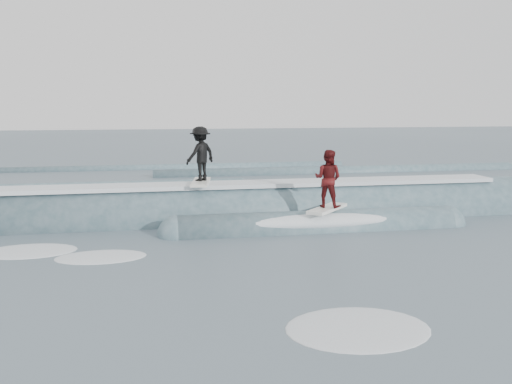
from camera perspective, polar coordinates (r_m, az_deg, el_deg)
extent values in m
plane|color=#3B4B56|center=(14.86, 3.41, -6.87)|extent=(160.00, 160.00, 0.00)
cylinder|color=#38555F|center=(20.18, -0.54, -2.66)|extent=(21.63, 2.32, 2.32)
cylinder|color=#38555F|center=(18.51, 6.20, -3.76)|extent=(9.00, 1.26, 1.26)
sphere|color=#38555F|center=(17.74, -7.87, -4.35)|extent=(1.26, 1.26, 1.26)
sphere|color=#38555F|center=(20.28, 18.46, -3.06)|extent=(1.26, 1.26, 1.26)
cube|color=white|center=(19.98, -0.55, 0.79)|extent=(18.00, 1.30, 0.14)
ellipsoid|color=white|center=(18.45, 6.22, -2.85)|extent=(7.60, 1.30, 0.60)
cube|color=silver|center=(19.72, -5.54, 1.00)|extent=(0.89, 2.06, 0.10)
imported|color=black|center=(19.61, -5.59, 3.83)|extent=(1.37, 1.29, 1.86)
cube|color=white|center=(18.47, 7.14, -1.66)|extent=(1.75, 1.85, 0.10)
imported|color=#490D0E|center=(18.32, 7.20, 1.34)|extent=(1.14, 1.09, 1.85)
ellipsoid|color=white|center=(15.72, -15.26, -6.29)|extent=(2.43, 1.66, 0.10)
ellipsoid|color=white|center=(10.72, 10.13, -13.30)|extent=(3.08, 2.10, 0.10)
ellipsoid|color=white|center=(16.95, -21.84, -5.53)|extent=(2.32, 1.58, 0.10)
cylinder|color=#38555F|center=(28.82, -23.38, 0.07)|extent=(22.00, 0.70, 0.70)
cylinder|color=#38555F|center=(34.05, 8.57, 1.93)|extent=(22.00, 0.80, 0.80)
cylinder|color=#38555F|center=(36.11, -8.25, 2.32)|extent=(22.00, 0.60, 0.60)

